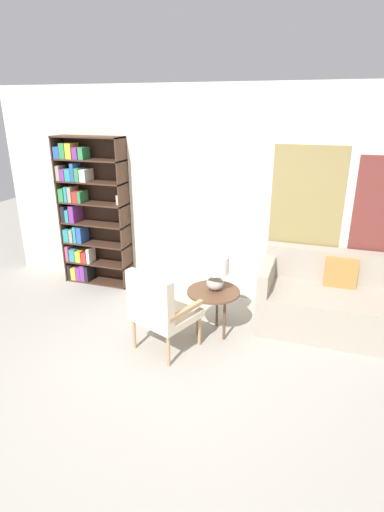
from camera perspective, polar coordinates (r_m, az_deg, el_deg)
ground_plane at (r=3.95m, az=-4.12°, el=-17.54°), size 14.00×14.00×0.00m
wall_back at (r=5.13m, az=4.87°, el=8.36°), size 6.40×0.08×2.70m
bookshelf at (r=5.82m, az=-14.96°, el=5.94°), size 0.98×0.30×2.07m
armchair at (r=4.10m, az=-4.79°, el=-7.28°), size 0.74×0.74×0.91m
couch at (r=4.90m, az=20.06°, el=-6.25°), size 1.74×0.89×0.85m
side_table at (r=4.43m, az=3.08°, el=-5.55°), size 0.59×0.59×0.53m
table_lamp at (r=4.34m, az=3.36°, el=-1.88°), size 0.30×0.30×0.40m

